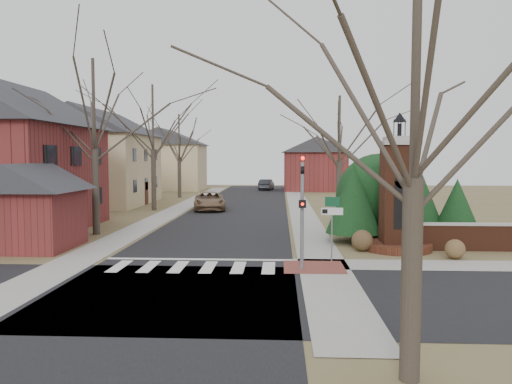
# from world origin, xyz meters

# --- Properties ---
(ground) EXTENTS (120.00, 120.00, 0.00)m
(ground) POSITION_xyz_m (0.00, 0.00, 0.00)
(ground) COLOR brown
(ground) RESTS_ON ground
(main_street) EXTENTS (8.00, 70.00, 0.01)m
(main_street) POSITION_xyz_m (0.00, 22.00, 0.01)
(main_street) COLOR black
(main_street) RESTS_ON ground
(cross_street) EXTENTS (120.00, 8.00, 0.01)m
(cross_street) POSITION_xyz_m (0.00, -3.00, 0.01)
(cross_street) COLOR black
(cross_street) RESTS_ON ground
(crosswalk_zone) EXTENTS (8.00, 2.20, 0.02)m
(crosswalk_zone) POSITION_xyz_m (0.00, 0.80, 0.01)
(crosswalk_zone) COLOR silver
(crosswalk_zone) RESTS_ON ground
(stop_bar) EXTENTS (8.00, 0.35, 0.02)m
(stop_bar) POSITION_xyz_m (0.00, 2.30, 0.01)
(stop_bar) COLOR silver
(stop_bar) RESTS_ON ground
(sidewalk_right_main) EXTENTS (2.00, 60.00, 0.02)m
(sidewalk_right_main) POSITION_xyz_m (5.20, 22.00, 0.01)
(sidewalk_right_main) COLOR gray
(sidewalk_right_main) RESTS_ON ground
(sidewalk_left) EXTENTS (2.00, 60.00, 0.02)m
(sidewalk_left) POSITION_xyz_m (-5.20, 22.00, 0.01)
(sidewalk_left) COLOR gray
(sidewalk_left) RESTS_ON ground
(curb_apron) EXTENTS (2.40, 2.40, 0.02)m
(curb_apron) POSITION_xyz_m (4.80, 1.00, 0.01)
(curb_apron) COLOR brown
(curb_apron) RESTS_ON ground
(traffic_signal_pole) EXTENTS (0.28, 0.41, 4.50)m
(traffic_signal_pole) POSITION_xyz_m (4.30, 0.57, 2.59)
(traffic_signal_pole) COLOR slate
(traffic_signal_pole) RESTS_ON ground
(sign_post) EXTENTS (0.90, 0.07, 2.75)m
(sign_post) POSITION_xyz_m (5.59, 1.99, 1.95)
(sign_post) COLOR slate
(sign_post) RESTS_ON ground
(brick_gate_monument) EXTENTS (3.20, 3.20, 6.47)m
(brick_gate_monument) POSITION_xyz_m (9.00, 4.99, 2.17)
(brick_gate_monument) COLOR #542818
(brick_gate_monument) RESTS_ON ground
(brick_garden_wall) EXTENTS (7.50, 0.50, 1.30)m
(brick_garden_wall) POSITION_xyz_m (13.50, 5.00, 0.66)
(brick_garden_wall) COLOR #542818
(brick_garden_wall) RESTS_ON ground
(house_brick_left) EXTENTS (9.80, 11.80, 9.42)m
(house_brick_left) POSITION_xyz_m (-13.01, 9.99, 4.66)
(house_brick_left) COLOR maroon
(house_brick_left) RESTS_ON ground
(house_stucco_left) EXTENTS (9.80, 12.80, 9.28)m
(house_stucco_left) POSITION_xyz_m (-13.50, 27.00, 4.59)
(house_stucco_left) COLOR #CAAF87
(house_stucco_left) RESTS_ON ground
(garage_left) EXTENTS (4.80, 4.80, 4.29)m
(garage_left) POSITION_xyz_m (-8.52, 4.49, 2.24)
(garage_left) COLOR maroon
(garage_left) RESTS_ON ground
(house_distant_left) EXTENTS (10.80, 8.80, 8.53)m
(house_distant_left) POSITION_xyz_m (-12.01, 48.00, 4.25)
(house_distant_left) COLOR #CAAF87
(house_distant_left) RESTS_ON ground
(house_distant_right) EXTENTS (8.80, 8.80, 7.30)m
(house_distant_right) POSITION_xyz_m (7.99, 47.99, 3.65)
(house_distant_right) COLOR maroon
(house_distant_right) RESTS_ON ground
(evergreen_near) EXTENTS (2.80, 2.80, 4.10)m
(evergreen_near) POSITION_xyz_m (7.20, 7.00, 2.30)
(evergreen_near) COLOR #473D33
(evergreen_near) RESTS_ON ground
(evergreen_mid) EXTENTS (3.40, 3.40, 4.70)m
(evergreen_mid) POSITION_xyz_m (10.50, 8.20, 2.60)
(evergreen_mid) COLOR #473D33
(evergreen_mid) RESTS_ON ground
(evergreen_far) EXTENTS (2.40, 2.40, 3.30)m
(evergreen_far) POSITION_xyz_m (12.50, 7.20, 1.90)
(evergreen_far) COLOR #473D33
(evergreen_far) RESTS_ON ground
(evergreen_mass) EXTENTS (4.80, 4.80, 4.80)m
(evergreen_mass) POSITION_xyz_m (9.00, 9.50, 2.40)
(evergreen_mass) COLOR black
(evergreen_mass) RESTS_ON ground
(bare_tree_0) EXTENTS (8.05, 8.05, 11.15)m
(bare_tree_0) POSITION_xyz_m (-7.00, 9.00, 7.70)
(bare_tree_0) COLOR #473D33
(bare_tree_0) RESTS_ON ground
(bare_tree_1) EXTENTS (8.40, 8.40, 11.64)m
(bare_tree_1) POSITION_xyz_m (-7.00, 22.00, 8.03)
(bare_tree_1) COLOR #473D33
(bare_tree_1) RESTS_ON ground
(bare_tree_2) EXTENTS (7.35, 7.35, 10.19)m
(bare_tree_2) POSITION_xyz_m (-7.50, 35.00, 7.03)
(bare_tree_2) COLOR #473D33
(bare_tree_2) RESTS_ON ground
(bare_tree_3) EXTENTS (7.00, 7.00, 9.70)m
(bare_tree_3) POSITION_xyz_m (7.50, 16.00, 6.69)
(bare_tree_3) COLOR #473D33
(bare_tree_3) RESTS_ON ground
(bare_tree_4) EXTENTS (6.65, 6.65, 9.21)m
(bare_tree_4) POSITION_xyz_m (6.00, -9.00, 6.35)
(bare_tree_4) COLOR #473D33
(bare_tree_4) RESTS_ON ground
(pickup_truck) EXTENTS (3.25, 5.71, 1.50)m
(pickup_truck) POSITION_xyz_m (-2.42, 22.34, 0.75)
(pickup_truck) COLOR #7E6145
(pickup_truck) RESTS_ON ground
(distant_car) EXTENTS (2.10, 4.54, 1.44)m
(distant_car) POSITION_xyz_m (1.60, 47.97, 0.72)
(distant_car) COLOR #2B2D31
(distant_car) RESTS_ON ground
(dry_shrub_left) EXTENTS (1.00, 1.00, 1.00)m
(dry_shrub_left) POSITION_xyz_m (7.29, 4.60, 0.50)
(dry_shrub_left) COLOR brown
(dry_shrub_left) RESTS_ON ground
(dry_shrub_right) EXTENTS (0.85, 0.85, 0.85)m
(dry_shrub_right) POSITION_xyz_m (11.00, 3.00, 0.43)
(dry_shrub_right) COLOR brown
(dry_shrub_right) RESTS_ON ground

